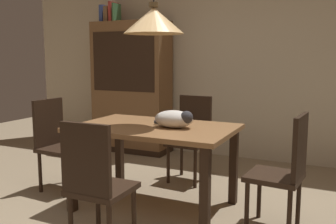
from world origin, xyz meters
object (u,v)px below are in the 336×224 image
pendant_lamp (154,20)px  book_green_slim (117,13)px  chair_far_back (191,134)px  cat_sleeping (175,119)px  book_red_tall (114,12)px  hutch_bookcase (132,90)px  chair_near_front (96,181)px  book_brown_thick (110,15)px  dining_table (154,137)px  chair_left_side (57,140)px  book_blue_wide (105,14)px  chair_right_side (285,168)px

pendant_lamp → book_green_slim: (-1.50, 1.74, 0.32)m
chair_far_back → cat_sleeping: (0.20, -0.88, 0.32)m
book_red_tall → hutch_bookcase: bearing=-0.3°
cat_sleeping → hutch_bookcase: (-1.47, 1.75, 0.06)m
hutch_bookcase → book_green_slim: (-0.23, 0.00, 1.09)m
chair_near_front → pendant_lamp: size_ratio=0.72×
cat_sleeping → book_brown_thick: bearing=136.1°
dining_table → chair_left_side: chair_left_side is taller
hutch_bookcase → book_red_tall: size_ratio=6.61×
dining_table → book_green_slim: 2.66m
book_brown_thick → book_red_tall: 0.07m
chair_near_front → book_green_slim: (-1.50, 2.62, 1.47)m
book_blue_wide → cat_sleeping: bearing=-42.7°
dining_table → hutch_bookcase: size_ratio=0.76×
dining_table → chair_near_front: chair_near_front is taller
book_green_slim → chair_near_front: bearing=-60.2°
chair_left_side → pendant_lamp: bearing=-0.2°
cat_sleeping → chair_right_side: bearing=-0.1°
pendant_lamp → book_blue_wide: pendant_lamp is taller
chair_left_side → pendant_lamp: size_ratio=0.72×
book_blue_wide → book_red_tall: size_ratio=0.86×
cat_sleeping → book_brown_thick: size_ratio=1.63×
book_blue_wide → book_green_slim: 0.19m
chair_far_back → book_brown_thick: 2.34m
chair_right_side → book_red_tall: book_red_tall is taller
dining_table → chair_right_side: bearing=-0.4°
chair_left_side → book_green_slim: size_ratio=3.58×
hutch_bookcase → book_red_tall: book_red_tall is taller
chair_far_back → cat_sleeping: bearing=-77.4°
dining_table → book_red_tall: (-1.55, 1.74, 1.34)m
chair_far_back → chair_near_front: same height
chair_right_side → book_green_slim: bearing=146.3°
hutch_bookcase → book_blue_wide: (-0.42, 0.00, 1.08)m
cat_sleeping → book_red_tall: size_ratio=1.40×
book_red_tall → chair_left_side: bearing=-76.5°
pendant_lamp → book_blue_wide: 2.45m
cat_sleeping → book_green_slim: bearing=134.2°
book_red_tall → cat_sleeping: bearing=-45.0°
hutch_bookcase → book_blue_wide: bearing=179.8°
book_blue_wide → chair_right_side: bearing=-31.8°
cat_sleeping → book_green_slim: size_ratio=1.51×
book_blue_wide → book_red_tall: book_red_tall is taller
chair_right_side → book_brown_thick: size_ratio=3.88×
dining_table → chair_right_side: chair_right_side is taller
chair_left_side → hutch_bookcase: size_ratio=0.50×
hutch_bookcase → book_blue_wide: 1.16m
dining_table → cat_sleeping: size_ratio=3.58×
book_brown_thick → book_blue_wide: bearing=180.0°
chair_right_side → dining_table: bearing=179.6°
book_blue_wide → pendant_lamp: bearing=-45.9°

